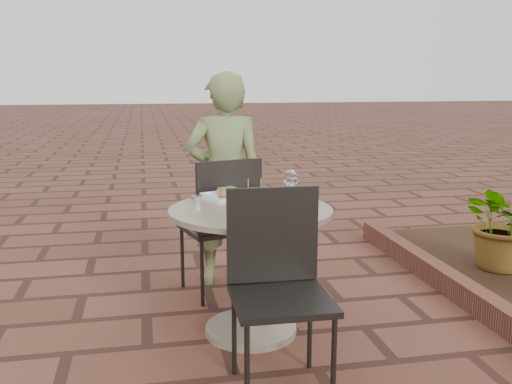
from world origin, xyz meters
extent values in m
plane|color=#582F22|center=(0.00, 0.00, 0.00)|extent=(60.00, 60.00, 0.00)
cylinder|color=gray|center=(0.17, 0.07, 0.02)|extent=(0.52, 0.52, 0.04)
cylinder|color=gray|center=(0.17, 0.07, 0.35)|extent=(0.08, 0.08, 0.70)
cylinder|color=tan|center=(0.17, 0.07, 0.71)|extent=(0.90, 0.90, 0.03)
cube|color=black|center=(0.07, 0.74, 0.45)|extent=(0.54, 0.54, 0.03)
cube|color=black|center=(0.12, 0.54, 0.70)|extent=(0.43, 0.14, 0.46)
cylinder|color=black|center=(0.21, 0.97, 0.22)|extent=(0.02, 0.02, 0.44)
cylinder|color=black|center=(-0.16, 0.87, 0.22)|extent=(0.02, 0.02, 0.44)
cylinder|color=black|center=(0.30, 0.60, 0.22)|extent=(0.02, 0.02, 0.44)
cylinder|color=black|center=(-0.06, 0.50, 0.22)|extent=(0.02, 0.02, 0.44)
cube|color=black|center=(0.19, -0.57, 0.45)|extent=(0.45, 0.45, 0.03)
cube|color=black|center=(0.19, -0.37, 0.70)|extent=(0.44, 0.04, 0.46)
cylinder|color=black|center=(0.00, -0.76, 0.22)|extent=(0.02, 0.02, 0.44)
cylinder|color=black|center=(0.38, -0.76, 0.22)|extent=(0.02, 0.02, 0.44)
cylinder|color=black|center=(0.00, -0.38, 0.22)|extent=(0.02, 0.02, 0.44)
cylinder|color=black|center=(0.38, -0.38, 0.22)|extent=(0.02, 0.02, 0.44)
imported|color=#5E6C3B|center=(0.15, 0.92, 0.74)|extent=(0.56, 0.38, 1.48)
cube|color=white|center=(0.08, 0.35, 0.74)|extent=(0.32, 0.32, 0.01)
cube|color=#E26250|center=(0.08, 0.35, 0.77)|extent=(0.12, 0.10, 0.03)
cube|color=#4B602B|center=(0.08, 0.35, 0.79)|extent=(0.12, 0.10, 0.01)
cube|color=white|center=(0.18, 0.02, 0.74)|extent=(0.31, 0.31, 0.01)
cube|color=white|center=(0.26, -0.07, 0.74)|extent=(0.30, 0.30, 0.01)
ellipsoid|color=#C95280|center=(0.22, -0.13, 0.75)|extent=(0.04, 0.03, 0.02)
cylinder|color=white|center=(0.37, -0.04, 0.73)|extent=(0.06, 0.06, 0.00)
cylinder|color=white|center=(0.37, -0.04, 0.77)|extent=(0.01, 0.01, 0.07)
ellipsoid|color=white|center=(0.37, -0.04, 0.85)|extent=(0.07, 0.07, 0.08)
cylinder|color=white|center=(0.37, -0.04, 0.84)|extent=(0.05, 0.05, 0.04)
cylinder|color=white|center=(0.43, 0.16, 0.73)|extent=(0.06, 0.06, 0.00)
cylinder|color=white|center=(0.43, 0.16, 0.77)|extent=(0.01, 0.01, 0.07)
ellipsoid|color=white|center=(0.43, 0.16, 0.84)|extent=(0.07, 0.07, 0.08)
cylinder|color=white|center=(0.42, 0.17, 0.73)|extent=(0.07, 0.07, 0.00)
cylinder|color=white|center=(0.42, 0.17, 0.78)|extent=(0.01, 0.01, 0.08)
ellipsoid|color=white|center=(0.42, 0.17, 0.87)|extent=(0.08, 0.08, 0.10)
cylinder|color=silver|center=(-0.11, 0.23, 0.75)|extent=(0.08, 0.08, 0.05)
cube|color=brown|center=(1.60, 0.30, 0.07)|extent=(0.12, 3.00, 0.15)
imported|color=#33662D|center=(2.16, 0.65, 0.42)|extent=(0.67, 0.59, 0.71)
camera|label=1|loc=(-0.40, -2.93, 1.43)|focal=40.00mm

